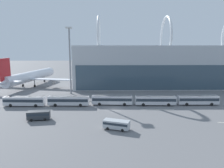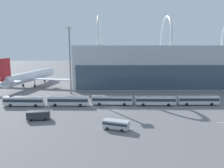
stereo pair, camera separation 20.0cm
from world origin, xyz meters
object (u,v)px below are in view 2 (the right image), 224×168
at_px(shuttle_bus_1, 68,100).
at_px(service_van_crossing, 116,124).
at_px(shuttle_bus_2, 112,99).
at_px(floodlight_mast, 70,54).
at_px(airliner_at_gate_near, 29,77).
at_px(shuttle_bus_3, 155,100).
at_px(airliner_at_gate_far, 132,73).
at_px(service_van_foreground, 38,115).
at_px(shuttle_bus_4, 198,99).
at_px(shuttle_bus_0, 24,100).

relative_size(shuttle_bus_1, service_van_crossing, 2.04).
bearing_deg(shuttle_bus_2, floodlight_mast, 136.34).
height_order(airliner_at_gate_near, shuttle_bus_3, airliner_at_gate_near).
height_order(airliner_at_gate_far, service_van_crossing, airliner_at_gate_far).
height_order(airliner_at_gate_far, service_van_foreground, airliner_at_gate_far).
bearing_deg(shuttle_bus_4, airliner_at_gate_near, 153.96).
relative_size(airliner_at_gate_far, shuttle_bus_0, 2.96).
bearing_deg(service_van_crossing, airliner_at_gate_near, 145.79).
bearing_deg(service_van_foreground, shuttle_bus_2, -151.10).
bearing_deg(shuttle_bus_2, service_van_foreground, -140.36).
xyz_separation_m(airliner_at_gate_far, shuttle_bus_4, (16.66, -41.94, -3.24)).
bearing_deg(shuttle_bus_3, shuttle_bus_4, 3.14).
distance_m(shuttle_bus_0, service_van_foreground, 15.62).
xyz_separation_m(shuttle_bus_3, service_van_crossing, (-13.22, -20.12, -0.52)).
xyz_separation_m(shuttle_bus_3, service_van_foreground, (-32.87, -13.21, -0.43)).
distance_m(airliner_at_gate_far, shuttle_bus_2, 42.91).
xyz_separation_m(airliner_at_gate_near, shuttle_bus_1, (24.01, -33.43, -2.84)).
bearing_deg(service_van_foreground, shuttle_bus_0, -64.62).
bearing_deg(service_van_crossing, shuttle_bus_0, 164.73).
relative_size(airliner_at_gate_near, service_van_foreground, 7.36).
bearing_deg(airliner_at_gate_far, shuttle_bus_4, -145.26).
distance_m(service_van_foreground, floodlight_mast, 34.45).
relative_size(shuttle_bus_4, service_van_crossing, 2.03).
bearing_deg(shuttle_bus_0, shuttle_bus_2, 4.67).
height_order(shuttle_bus_1, floodlight_mast, floodlight_mast).
relative_size(airliner_at_gate_near, shuttle_bus_1, 3.36).
bearing_deg(service_van_crossing, shuttle_bus_1, 145.61).
bearing_deg(service_van_foreground, floodlight_mast, -103.20).
distance_m(shuttle_bus_0, shuttle_bus_2, 27.57).
xyz_separation_m(shuttle_bus_0, service_van_crossing, (28.11, -20.04, -0.52)).
xyz_separation_m(airliner_at_gate_near, floodlight_mast, (21.84, -15.57, 11.17)).
xyz_separation_m(shuttle_bus_0, floodlight_mast, (11.61, 18.00, 14.01)).
bearing_deg(service_van_crossing, airliner_at_gate_far, 100.80).
bearing_deg(shuttle_bus_4, shuttle_bus_2, 179.74).
distance_m(airliner_at_gate_far, shuttle_bus_3, 42.44).
bearing_deg(shuttle_bus_1, service_van_crossing, -52.37).
bearing_deg(floodlight_mast, shuttle_bus_3, -31.08).
distance_m(airliner_at_gate_far, service_van_crossing, 63.30).
bearing_deg(airliner_at_gate_near, service_van_crossing, -132.33).
bearing_deg(shuttle_bus_4, floodlight_mast, 158.83).
distance_m(airliner_at_gate_near, airliner_at_gate_far, 49.46).
height_order(airliner_at_gate_near, shuttle_bus_2, airliner_at_gate_near).
relative_size(airliner_at_gate_far, service_van_foreground, 6.51).
relative_size(airliner_at_gate_near, floodlight_mast, 1.68).
bearing_deg(shuttle_bus_3, shuttle_bus_2, 178.54).
xyz_separation_m(service_van_foreground, floodlight_mast, (3.14, 31.12, 14.44)).
relative_size(shuttle_bus_4, service_van_foreground, 2.19).
distance_m(airliner_at_gate_near, shuttle_bus_3, 61.54).
distance_m(shuttle_bus_4, service_van_foreground, 48.56).
relative_size(airliner_at_gate_near, shuttle_bus_2, 3.35).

